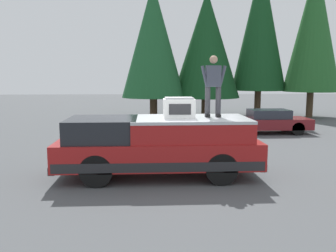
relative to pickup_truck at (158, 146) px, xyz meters
name	(u,v)px	position (x,y,z in m)	size (l,w,h in m)	color
ground_plane	(178,175)	(0.05, -0.54, -0.87)	(90.00, 90.00, 0.00)	#4C4F51
pickup_truck	(158,146)	(0.00, 0.00, 0.00)	(2.01, 5.54, 1.65)	maroon
compressor_unit	(179,108)	(0.00, -0.56, 1.05)	(0.65, 0.84, 0.56)	white
person_on_truck_bed	(213,85)	(0.13, -1.52, 1.68)	(0.29, 0.72, 1.69)	#333338
parked_car_maroon	(267,121)	(7.32, -5.53, -0.29)	(1.64, 4.10, 1.16)	maroon
conifer_far_left	(314,27)	(13.90, -10.68, 5.10)	(3.67, 3.67, 10.24)	#4C3826
conifer_left	(260,26)	(15.03, -7.43, 5.31)	(3.70, 3.70, 10.61)	#4C3826
conifer_center_left	(206,45)	(14.90, -3.71, 4.02)	(4.63, 4.63, 8.50)	#4C3826
conifer_center_right	(153,40)	(14.32, -0.09, 4.22)	(4.21, 4.21, 8.86)	#4C3826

